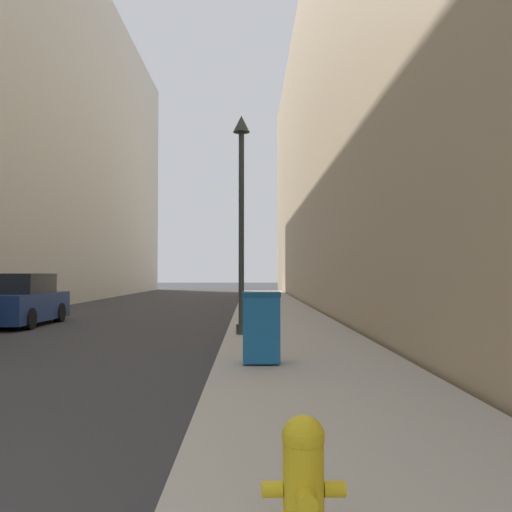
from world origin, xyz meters
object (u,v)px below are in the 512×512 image
(parked_sedan_near, at_px, (20,302))
(fire_hydrant, at_px, (304,476))
(lamppost, at_px, (241,197))
(trash_bin, at_px, (261,327))

(parked_sedan_near, bearing_deg, fire_hydrant, -62.97)
(fire_hydrant, height_order, lamppost, lamppost)
(lamppost, height_order, parked_sedan_near, lamppost)
(lamppost, xyz_separation_m, parked_sedan_near, (-7.06, 3.79, -2.81))
(fire_hydrant, distance_m, lamppost, 11.48)
(fire_hydrant, bearing_deg, trash_bin, 90.98)
(lamppost, distance_m, parked_sedan_near, 8.49)
(fire_hydrant, distance_m, parked_sedan_near, 16.66)
(fire_hydrant, relative_size, parked_sedan_near, 0.16)
(fire_hydrant, xyz_separation_m, trash_bin, (-0.11, 6.38, 0.24))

